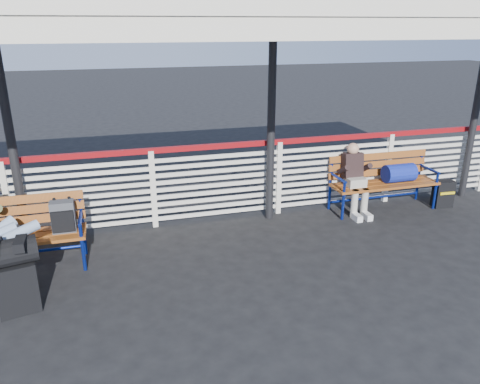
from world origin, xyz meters
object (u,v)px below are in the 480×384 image
object	(u,v)px
companion_person	(355,178)
bench_left	(22,226)
suitcase_side	(443,194)
luggage_stack	(14,273)
bench_right	(389,175)

from	to	relation	value
companion_person	bench_left	bearing A→B (deg)	-174.11
suitcase_side	luggage_stack	bearing A→B (deg)	-164.43
bench_right	bench_left	bearing A→B (deg)	-174.31
bench_left	companion_person	world-z (taller)	companion_person
bench_right	companion_person	xyz separation A→B (m)	(-0.65, -0.05, 0.02)
luggage_stack	suitcase_side	distance (m)	6.60
companion_person	suitcase_side	world-z (taller)	companion_person
bench_left	bench_right	size ratio (longest dim) A/B	1.00
bench_right	suitcase_side	world-z (taller)	bench_right
companion_person	suitcase_side	bearing A→B (deg)	-6.20
companion_person	luggage_stack	bearing A→B (deg)	-162.34
bench_right	companion_person	bearing A→B (deg)	-175.86
bench_left	bench_right	xyz separation A→B (m)	(5.55, 0.55, 0.00)
bench_right	luggage_stack	bearing A→B (deg)	-163.87
bench_left	companion_person	size ratio (longest dim) A/B	1.57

